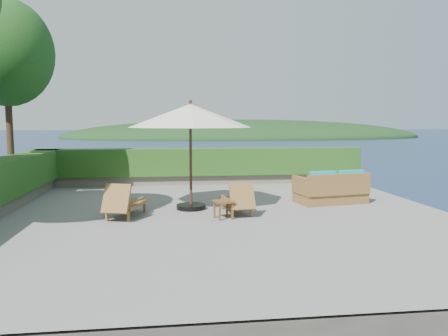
{
  "coord_description": "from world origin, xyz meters",
  "views": [
    {
      "loc": [
        -1.17,
        -10.88,
        2.34
      ],
      "look_at": [
        0.3,
        0.8,
        1.1
      ],
      "focal_mm": 35.0,
      "sensor_mm": 36.0,
      "label": 1
    }
  ],
  "objects": [
    {
      "name": "ground",
      "position": [
        0.0,
        0.0,
        0.0
      ],
      "size": [
        12.0,
        12.0,
        0.0
      ],
      "primitive_type": "plane",
      "color": "slate",
      "rests_on": "ground"
    },
    {
      "name": "wicker_loveseat",
      "position": [
        3.48,
        1.12,
        0.38
      ],
      "size": [
        2.14,
        1.36,
        0.98
      ],
      "rotation": [
        0.0,
        0.0,
        0.18
      ],
      "color": "brown",
      "rests_on": "ground"
    },
    {
      "name": "tree_far",
      "position": [
        -6.0,
        3.2,
        4.4
      ],
      "size": [
        2.8,
        2.8,
        6.03
      ],
      "color": "#412A19",
      "rests_on": "ground"
    },
    {
      "name": "planter_wall_far",
      "position": [
        0.0,
        5.6,
        0.18
      ],
      "size": [
        12.0,
        0.6,
        0.36
      ],
      "primitive_type": "cube",
      "color": "#6B6356",
      "rests_on": "ground"
    },
    {
      "name": "foundation",
      "position": [
        0.0,
        0.0,
        -1.55
      ],
      "size": [
        12.0,
        12.0,
        3.0
      ],
      "primitive_type": "cube",
      "color": "#544D42",
      "rests_on": "ocean"
    },
    {
      "name": "lounge_left",
      "position": [
        -2.28,
        -0.1,
        0.37
      ],
      "size": [
        1.03,
        1.66,
        0.89
      ],
      "rotation": [
        0.0,
        0.0,
        -0.28
      ],
      "color": "brown",
      "rests_on": "ground"
    },
    {
      "name": "patio_umbrella",
      "position": [
        -0.6,
        0.75,
        2.48
      ],
      "size": [
        3.29,
        3.29,
        2.93
      ],
      "rotation": [
        0.0,
        0.0,
        -0.0
      ],
      "color": "black",
      "rests_on": "ground"
    },
    {
      "name": "ocean",
      "position": [
        0.0,
        0.0,
        -3.0
      ],
      "size": [
        600.0,
        600.0,
        0.0
      ],
      "primitive_type": "plane",
      "color": "#162846",
      "rests_on": "ground"
    },
    {
      "name": "hedge_far",
      "position": [
        0.0,
        5.6,
        0.85
      ],
      "size": [
        12.4,
        0.9,
        1.0
      ],
      "primitive_type": "cube",
      "color": "#1B4513",
      "rests_on": "planter_wall_far"
    },
    {
      "name": "offshore_island",
      "position": [
        25.0,
        140.0,
        -3.0
      ],
      "size": [
        126.0,
        57.6,
        12.6
      ],
      "primitive_type": "ellipsoid",
      "color": "black",
      "rests_on": "ocean"
    },
    {
      "name": "lounge_right",
      "position": [
        0.54,
        -0.01,
        0.36
      ],
      "size": [
        0.75,
        1.53,
        0.85
      ],
      "rotation": [
        0.0,
        0.0,
        0.1
      ],
      "color": "brown",
      "rests_on": "ground"
    },
    {
      "name": "side_table",
      "position": [
        0.12,
        -0.54,
        0.37
      ],
      "size": [
        0.52,
        0.52,
        0.45
      ],
      "rotation": [
        0.0,
        0.0,
        0.28
      ],
      "color": "brown",
      "rests_on": "ground"
    }
  ]
}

